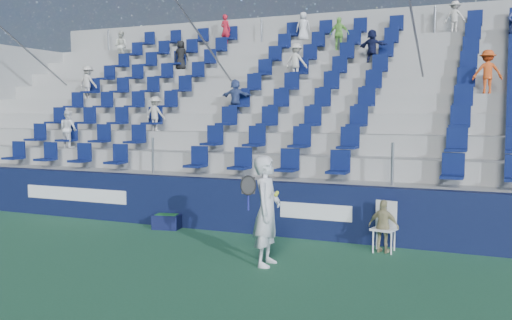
{
  "coord_description": "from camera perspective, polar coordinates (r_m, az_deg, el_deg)",
  "views": [
    {
      "loc": [
        5.14,
        -8.55,
        2.74
      ],
      "look_at": [
        0.2,
        2.8,
        1.7
      ],
      "focal_mm": 40.0,
      "sensor_mm": 36.0,
      "label": 1
    }
  ],
  "objects": [
    {
      "name": "sponsor_wall",
      "position": [
        12.95,
        -0.19,
        -4.71
      ],
      "size": [
        24.0,
        0.32,
        1.2
      ],
      "color": "#10173B",
      "rests_on": "ground"
    },
    {
      "name": "line_judge_chair",
      "position": [
        11.6,
        12.79,
        -6.13
      ],
      "size": [
        0.51,
        0.53,
        0.99
      ],
      "color": "white",
      "rests_on": "ground"
    },
    {
      "name": "tennis_player",
      "position": [
        10.19,
        1.09,
        -5.1
      ],
      "size": [
        0.69,
        0.76,
        1.97
      ],
      "color": "silver",
      "rests_on": "ground"
    },
    {
      "name": "ball_bin",
      "position": [
        13.64,
        -8.9,
        -6.03
      ],
      "size": [
        0.68,
        0.51,
        0.35
      ],
      "color": "#10143B",
      "rests_on": "ground"
    },
    {
      "name": "line_judge",
      "position": [
        11.46,
        12.64,
        -6.49
      ],
      "size": [
        0.64,
        0.34,
        1.04
      ],
      "primitive_type": "imported",
      "rotation": [
        0.0,
        0.0,
        2.99
      ],
      "color": "tan",
      "rests_on": "ground"
    },
    {
      "name": "ground",
      "position": [
        10.34,
        -7.35,
        -10.6
      ],
      "size": [
        70.0,
        70.0,
        0.0
      ],
      "primitive_type": "plane",
      "color": "#296040",
      "rests_on": "ground"
    },
    {
      "name": "grandstand",
      "position": [
        17.57,
        6.49,
        2.8
      ],
      "size": [
        24.0,
        8.17,
        6.63
      ],
      "color": "#979792",
      "rests_on": "ground"
    }
  ]
}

